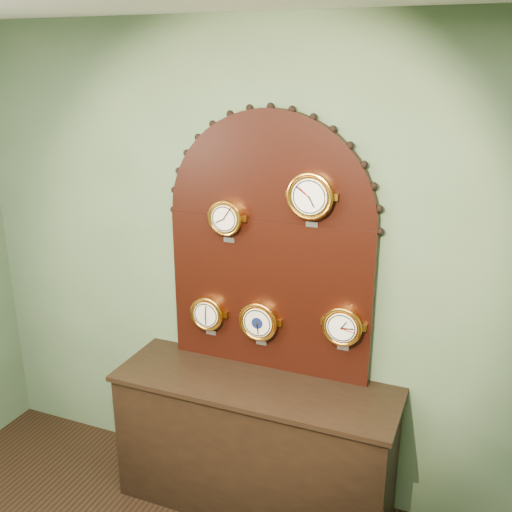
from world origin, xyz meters
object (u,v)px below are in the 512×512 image
at_px(shop_counter, 255,446).
at_px(roman_clock, 226,218).
at_px(display_board, 270,238).
at_px(barometer, 259,321).
at_px(hygrometer, 208,313).
at_px(tide_clock, 343,326).
at_px(arabic_clock, 311,196).

bearing_deg(shop_counter, roman_clock, 146.53).
height_order(display_board, barometer, display_board).
height_order(roman_clock, hygrometer, roman_clock).
height_order(hygrometer, tide_clock, tide_clock).
bearing_deg(roman_clock, shop_counter, -33.47).
relative_size(hygrometer, tide_clock, 0.96).
distance_m(shop_counter, barometer, 0.76).
relative_size(shop_counter, barometer, 5.62).
height_order(barometer, tide_clock, tide_clock).
xyz_separation_m(roman_clock, tide_clock, (0.69, -0.00, -0.54)).
distance_m(arabic_clock, hygrometer, 0.98).
bearing_deg(tide_clock, hygrometer, 179.98).
relative_size(display_board, barometer, 5.37).
xyz_separation_m(roman_clock, barometer, (0.20, -0.00, -0.59)).
xyz_separation_m(barometer, tide_clock, (0.49, 0.00, 0.06)).
height_order(shop_counter, hygrometer, hygrometer).
distance_m(roman_clock, arabic_clock, 0.51).
distance_m(display_board, hygrometer, 0.62).
bearing_deg(display_board, arabic_clock, -14.94).
height_order(hygrometer, barometer, barometer).
distance_m(display_board, arabic_clock, 0.38).
bearing_deg(arabic_clock, roman_clock, 179.85).
relative_size(display_board, arabic_clock, 5.05).
relative_size(display_board, tide_clock, 5.59).
height_order(display_board, hygrometer, display_board).
relative_size(shop_counter, hygrometer, 6.11).
height_order(display_board, roman_clock, display_board).
relative_size(shop_counter, tide_clock, 5.84).
bearing_deg(shop_counter, barometer, 102.60).
height_order(shop_counter, barometer, barometer).
xyz_separation_m(roman_clock, hygrometer, (-0.13, -0.00, -0.60)).
relative_size(roman_clock, barometer, 0.89).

